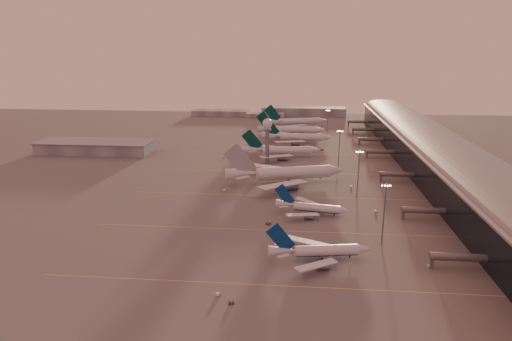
{
  "coord_description": "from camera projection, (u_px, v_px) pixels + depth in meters",
  "views": [
    {
      "loc": [
        24.32,
        -167.18,
        75.55
      ],
      "look_at": [
        1.99,
        73.6,
        8.14
      ],
      "focal_mm": 32.0,
      "sensor_mm": 36.0,
      "label": 1
    }
  ],
  "objects": [
    {
      "name": "greentail_c",
      "position": [
        291.0,
        131.0,
        386.64
      ],
      "size": [
        58.23,
        46.86,
        21.15
      ],
      "color": "silver",
      "rests_on": "ground"
    },
    {
      "name": "narrowbody_mid",
      "position": [
        312.0,
        209.0,
        208.44
      ],
      "size": [
        34.29,
        27.13,
        13.5
      ],
      "color": "silver",
      "rests_on": "ground"
    },
    {
      "name": "distant_horizon",
      "position": [
        278.0,
        112.0,
        493.38
      ],
      "size": [
        165.0,
        37.5,
        9.0
      ],
      "color": "slate",
      "rests_on": "ground"
    },
    {
      "name": "taxiway_markings",
      "position": [
        307.0,
        196.0,
        233.84
      ],
      "size": [
        180.0,
        185.25,
        0.02
      ],
      "color": "#ECD653",
      "rests_on": "ground"
    },
    {
      "name": "hangar",
      "position": [
        95.0,
        147.0,
        326.59
      ],
      "size": [
        82.0,
        27.0,
        8.5
      ],
      "color": "slate",
      "rests_on": "ground"
    },
    {
      "name": "radar_tower",
      "position": [
        267.0,
        132.0,
        291.83
      ],
      "size": [
        6.4,
        6.4,
        31.1
      ],
      "color": "slate",
      "rests_on": "ground"
    },
    {
      "name": "ground",
      "position": [
        234.0,
        239.0,
        182.8
      ],
      "size": [
        700.0,
        700.0,
        0.0
      ],
      "primitive_type": "plane",
      "color": "#545251",
      "rests_on": "ground"
    },
    {
      "name": "gsv_catering_a",
      "position": [
        429.0,
        262.0,
        159.29
      ],
      "size": [
        4.74,
        3.12,
        3.58
      ],
      "color": "silver",
      "rests_on": "ground"
    },
    {
      "name": "gsv_truck_b",
      "position": [
        376.0,
        211.0,
        210.8
      ],
      "size": [
        5.28,
        3.05,
        2.01
      ],
      "color": "silver",
      "rests_on": "ground"
    },
    {
      "name": "mast_b",
      "position": [
        358.0,
        172.0,
        226.97
      ],
      "size": [
        3.6,
        0.56,
        25.0
      ],
      "color": "slate",
      "rests_on": "ground"
    },
    {
      "name": "gsv_catering_b",
      "position": [
        351.0,
        184.0,
        247.72
      ],
      "size": [
        4.78,
        3.21,
        3.61
      ],
      "color": "silver",
      "rests_on": "ground"
    },
    {
      "name": "greentail_d",
      "position": [
        296.0,
        123.0,
        426.48
      ],
      "size": [
        58.62,
        46.63,
        21.97
      ],
      "color": "silver",
      "rests_on": "ground"
    },
    {
      "name": "gsv_tug_mid",
      "position": [
        268.0,
        223.0,
        197.02
      ],
      "size": [
        4.25,
        4.14,
        1.06
      ],
      "color": "#56595B",
      "rests_on": "ground"
    },
    {
      "name": "greentail_b",
      "position": [
        297.0,
        139.0,
        358.47
      ],
      "size": [
        55.62,
        44.92,
        20.2
      ],
      "color": "silver",
      "rests_on": "ground"
    },
    {
      "name": "gsv_truck_a",
      "position": [
        219.0,
        292.0,
        141.36
      ],
      "size": [
        5.76,
        4.37,
        2.22
      ],
      "color": "silver",
      "rests_on": "ground"
    },
    {
      "name": "greentail_a",
      "position": [
        282.0,
        152.0,
        314.28
      ],
      "size": [
        53.94,
        43.33,
        19.63
      ],
      "color": "silver",
      "rests_on": "ground"
    },
    {
      "name": "mast_a",
      "position": [
        384.0,
        212.0,
        173.95
      ],
      "size": [
        3.6,
        0.56,
        25.0
      ],
      "color": "slate",
      "rests_on": "ground"
    },
    {
      "name": "gsv_tug_near",
      "position": [
        231.0,
        302.0,
        137.01
      ],
      "size": [
        2.7,
        3.68,
        0.95
      ],
      "color": "#56595B",
      "rests_on": "ground"
    },
    {
      "name": "gsv_tug_far",
      "position": [
        293.0,
        172.0,
        276.81
      ],
      "size": [
        3.61,
        3.39,
        0.89
      ],
      "color": "silver",
      "rests_on": "ground"
    },
    {
      "name": "widebody_white",
      "position": [
        286.0,
        176.0,
        255.29
      ],
      "size": [
        66.87,
        52.88,
        24.09
      ],
      "color": "silver",
      "rests_on": "ground"
    },
    {
      "name": "mast_c",
      "position": [
        339.0,
        148.0,
        280.17
      ],
      "size": [
        3.6,
        0.56,
        25.0
      ],
      "color": "slate",
      "rests_on": "ground"
    },
    {
      "name": "gsv_tug_hangar",
      "position": [
        322.0,
        149.0,
        334.73
      ],
      "size": [
        4.26,
        2.95,
        1.12
      ],
      "color": "gold",
      "rests_on": "ground"
    },
    {
      "name": "narrowbody_near",
      "position": [
        319.0,
        252.0,
        164.21
      ],
      "size": [
        37.82,
        29.95,
        14.86
      ],
      "color": "silver",
      "rests_on": "ground"
    },
    {
      "name": "gsv_truck_d",
      "position": [
        224.0,
        157.0,
        311.17
      ],
      "size": [
        2.95,
        5.0,
        1.9
      ],
      "color": "gold",
      "rests_on": "ground"
    },
    {
      "name": "mast_d",
      "position": [
        327.0,
        123.0,
        366.67
      ],
      "size": [
        3.6,
        0.56,
        25.0
      ],
      "color": "slate",
      "rests_on": "ground"
    },
    {
      "name": "terminal",
      "position": [
        435.0,
        155.0,
        275.97
      ],
      "size": [
        57.0,
        362.0,
        23.04
      ],
      "color": "black",
      "rests_on": "ground"
    },
    {
      "name": "gsv_truck_c",
      "position": [
        225.0,
        189.0,
        241.33
      ],
      "size": [
        6.46,
        4.19,
        2.45
      ],
      "color": "silver",
      "rests_on": "ground"
    }
  ]
}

